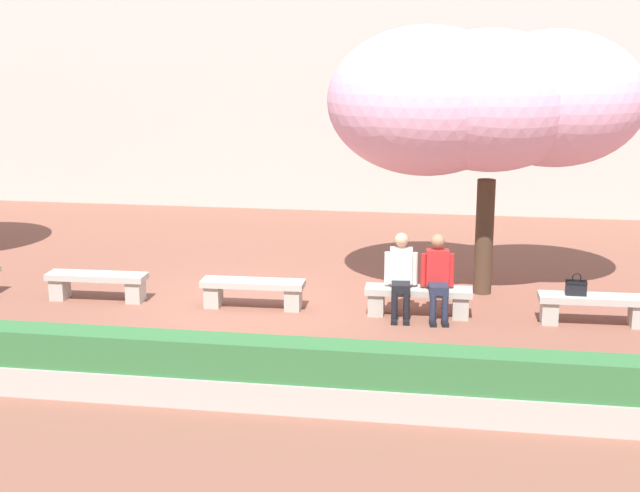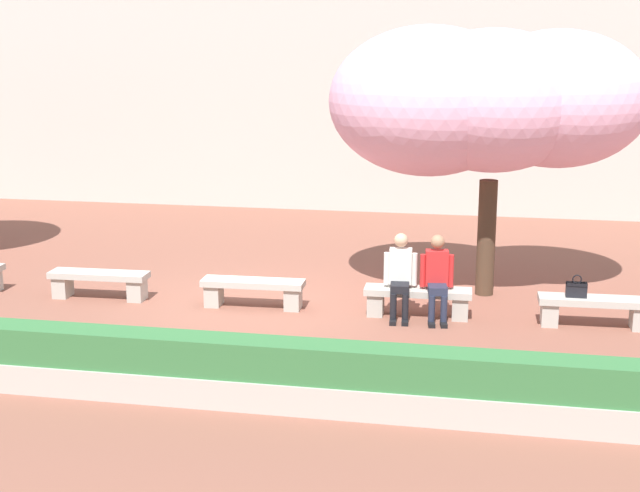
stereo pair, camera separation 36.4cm
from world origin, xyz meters
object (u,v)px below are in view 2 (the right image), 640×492
Objects in this scene: stone_bench_near_east at (418,298)px; cherry_tree_main at (485,101)px; stone_bench_near_west at (99,281)px; stone_bench_center at (253,289)px; handbag at (576,289)px; stone_bench_east_end at (595,308)px; person_seated_right at (437,274)px; person_seated_left at (400,273)px.

stone_bench_near_east is 0.32× the size of cherry_tree_main.
stone_bench_near_west is 1.00× the size of stone_bench_center.
handbag reaches higher than stone_bench_near_west.
stone_bench_near_east is at bearing 0.00° from stone_bench_near_west.
cherry_tree_main is (3.48, 1.56, 2.89)m from stone_bench_center.
stone_bench_east_end is 2.35m from person_seated_right.
stone_bench_near_east is 0.49m from person_seated_right.
person_seated_left is (2.33, -0.05, 0.40)m from stone_bench_center.
stone_bench_east_end is 2.90m from person_seated_left.
stone_bench_near_east is 2.60m from stone_bench_east_end.
person_seated_right is 3.03m from cherry_tree_main.
cherry_tree_main is at bearing 69.96° from person_seated_right.
person_seated_left is at bearing -179.95° from person_seated_right.
cherry_tree_main is at bearing 14.36° from stone_bench_near_west.
stone_bench_near_west is 4.84× the size of handbag.
stone_bench_near_west is 7.81m from stone_bench_east_end.
person_seated_left is at bearing -179.22° from handbag.
cherry_tree_main is (-1.73, 1.56, 2.89)m from stone_bench_east_end.
stone_bench_center is at bearing 0.00° from stone_bench_near_west.
stone_bench_center is 5.21m from stone_bench_east_end.
handbag is 0.07× the size of cherry_tree_main.
stone_bench_center is 1.00× the size of stone_bench_near_east.
handbag reaches higher than stone_bench_center.
stone_bench_center is 2.37m from person_seated_left.
stone_bench_east_end is at bearing 0.00° from stone_bench_near_west.
person_seated_left is at bearing -0.62° from stone_bench_near_west.
stone_bench_near_east and stone_bench_east_end have the same top height.
person_seated_right is 2.04m from handbag.
handbag is (7.53, -0.02, 0.28)m from stone_bench_near_west.
stone_bench_east_end is at bearing 0.00° from stone_bench_center.
person_seated_left reaches higher than stone_bench_near_west.
person_seated_left is 0.56m from person_seated_right.
person_seated_left is at bearing -125.36° from cherry_tree_main.
person_seated_right is (0.56, 0.00, 0.00)m from person_seated_left.
stone_bench_center is at bearing 178.95° from person_seated_right.
person_seated_left is 0.25× the size of cherry_tree_main.
stone_bench_near_east is at bearing 11.18° from person_seated_left.
stone_bench_east_end is at bearing -41.97° from cherry_tree_main.
stone_bench_center is at bearing 179.79° from handbag.
person_seated_right is at bearing -179.02° from handbag.
handbag is at bearing -0.44° from stone_bench_near_east.
stone_bench_near_west is 1.00× the size of stone_bench_east_end.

